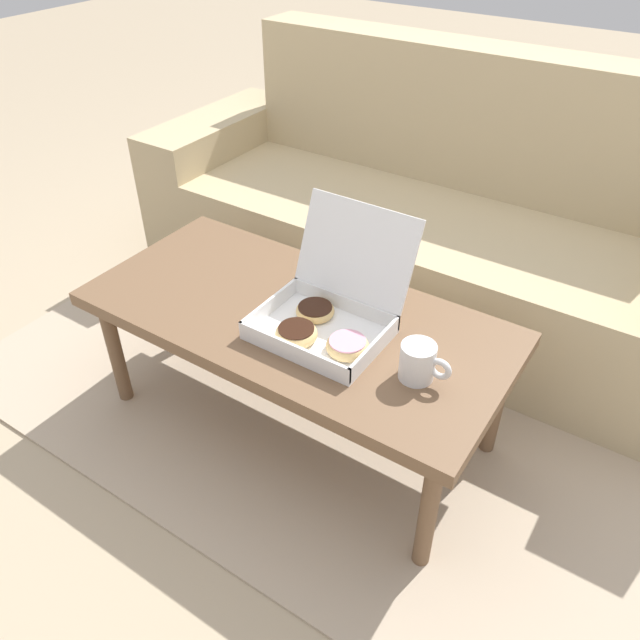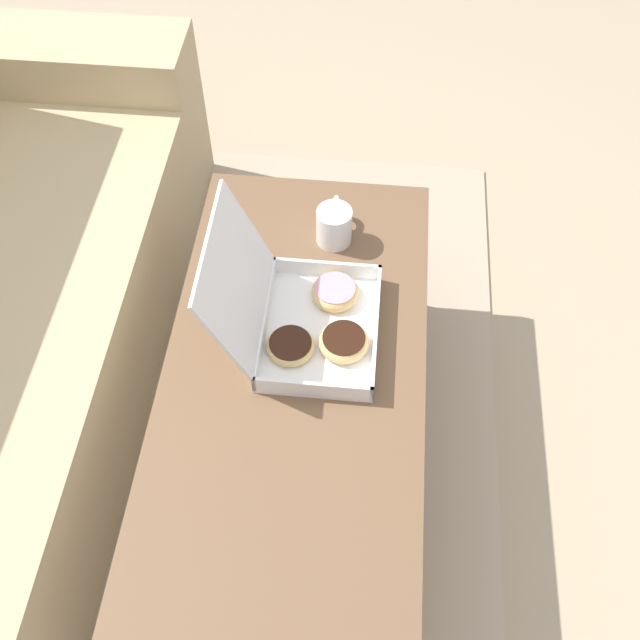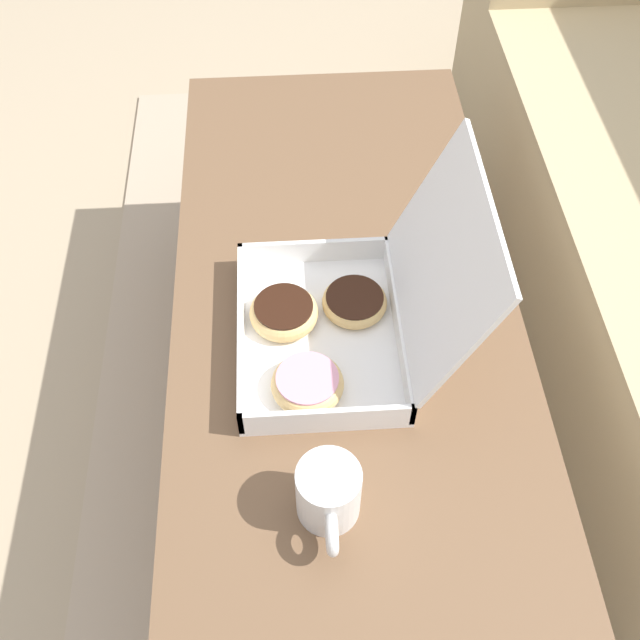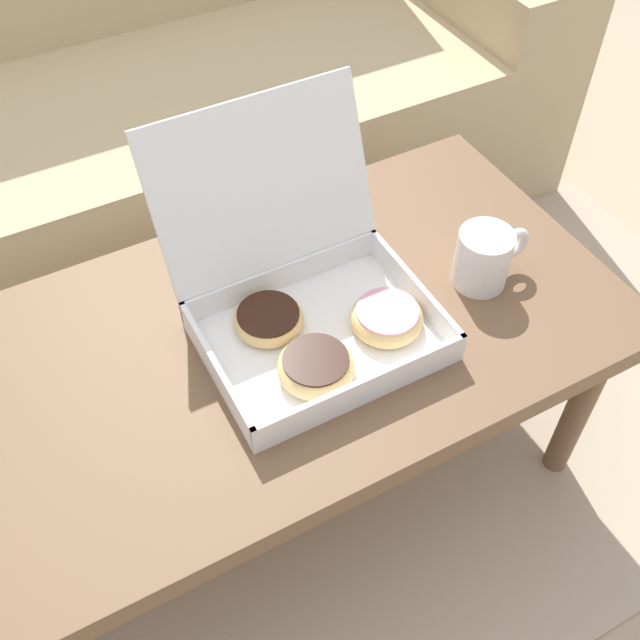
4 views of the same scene
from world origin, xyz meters
TOP-DOWN VIEW (x-y plane):
  - ground_plane at (0.00, 0.00)m, footprint 12.00×12.00m
  - area_rug at (0.00, 0.30)m, footprint 2.27×1.75m
  - coffee_table at (0.00, -0.06)m, footprint 1.18×0.56m
  - pastry_box at (0.12, -0.08)m, footprint 0.33×0.35m
  - coffee_mug at (0.39, -0.12)m, footprint 0.13×0.08m

SIDE VIEW (x-z plane):
  - ground_plane at x=0.00m, z-range 0.00..0.00m
  - area_rug at x=0.00m, z-range 0.00..0.01m
  - coffee_table at x=0.00m, z-range 0.17..0.60m
  - coffee_mug at x=0.39m, z-range 0.43..0.53m
  - pastry_box at x=0.12m, z-range 0.34..0.63m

